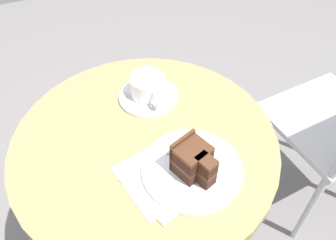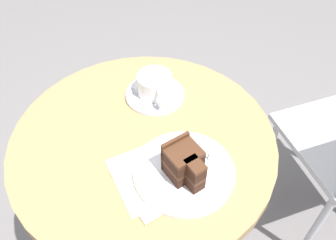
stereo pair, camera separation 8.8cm
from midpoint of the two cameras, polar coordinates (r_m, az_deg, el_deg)
cafe_table at (r=0.99m, az=-1.14°, el=-7.48°), size 0.67×0.67×0.68m
saucer at (r=0.99m, az=0.42°, el=3.97°), size 0.16×0.16×0.01m
coffee_cup at (r=0.97m, az=0.45°, el=5.59°), size 0.13×0.10×0.06m
teaspoon at (r=0.98m, az=-2.10°, el=3.82°), size 0.09×0.06×0.00m
cake_plate at (r=0.83m, az=5.64°, el=-8.42°), size 0.23×0.23×0.01m
cake_slice at (r=0.78m, az=5.87°, el=-7.05°), size 0.11×0.09×0.09m
fork at (r=0.85m, az=8.12°, el=-5.86°), size 0.06×0.14×0.00m
napkin at (r=0.82m, az=0.92°, el=-9.32°), size 0.22×0.21×0.00m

